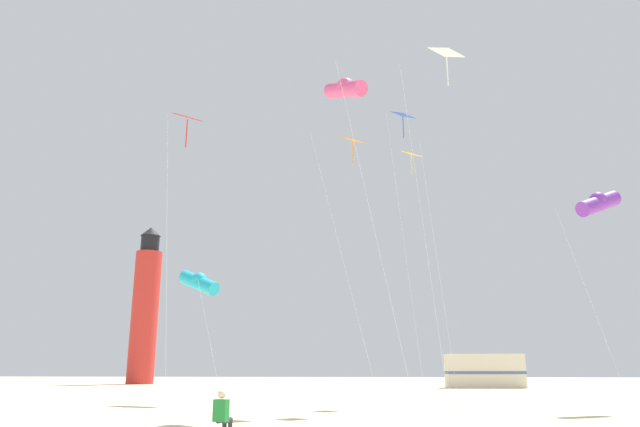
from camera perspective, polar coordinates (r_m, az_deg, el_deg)
kite_flyer_standing at (r=15.17m, az=-9.52°, el=-18.72°), size 0.43×0.55×1.16m
kite_tube_violet at (r=28.86m, az=25.60°, el=0.95°), size 3.04×2.76×9.52m
kite_tube_rainbow at (r=26.01m, az=2.50°, el=12.09°), size 3.57×3.71×14.17m
kite_diamond_blue at (r=28.63m, az=8.13°, el=8.27°), size 1.44×1.44×13.77m
kite_tube_cyan at (r=30.30m, az=-11.76°, el=-6.59°), size 2.61×2.30×6.57m
kite_diamond_white at (r=20.18m, az=12.09°, el=13.80°), size 2.12×2.17×12.03m
kite_diamond_scarlet at (r=22.28m, az=-12.99°, el=8.08°), size 1.32×1.32×10.90m
kite_diamond_orange at (r=26.24m, az=3.15°, el=6.18°), size 2.84×2.44×11.86m
kite_diamond_gold at (r=31.64m, az=9.14°, el=4.73°), size 2.42×2.42×13.05m
lighthouse_distant at (r=66.20m, az=-16.75°, el=-8.88°), size 2.80×2.80×16.80m
rv_van_cream at (r=53.23m, az=15.78°, el=-14.62°), size 6.54×2.63×2.80m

